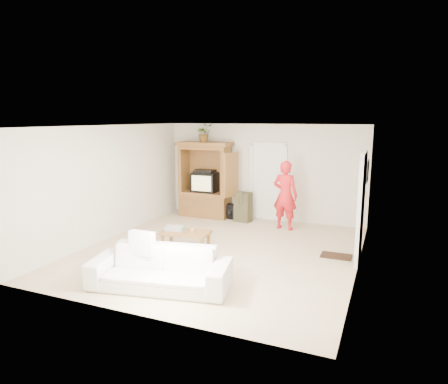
{
  "coord_description": "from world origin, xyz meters",
  "views": [
    {
      "loc": [
        3.17,
        -7.37,
        2.77
      ],
      "look_at": [
        -0.16,
        0.6,
        1.15
      ],
      "focal_mm": 32.0,
      "sensor_mm": 36.0,
      "label": 1
    }
  ],
  "objects_px": {
    "armoire": "(206,184)",
    "man": "(285,195)",
    "coffee_table": "(185,234)",
    "sofa": "(160,268)"
  },
  "relations": [
    {
      "from": "armoire",
      "to": "coffee_table",
      "type": "relative_size",
      "value": 1.97
    },
    {
      "from": "armoire",
      "to": "man",
      "type": "xyz_separation_m",
      "value": [
        2.4,
        -0.48,
        -0.04
      ]
    },
    {
      "from": "man",
      "to": "coffee_table",
      "type": "distance_m",
      "value": 2.85
    },
    {
      "from": "armoire",
      "to": "coffee_table",
      "type": "distance_m",
      "value": 2.97
    },
    {
      "from": "armoire",
      "to": "sofa",
      "type": "xyz_separation_m",
      "value": [
        1.39,
        -4.72,
        -0.58
      ]
    },
    {
      "from": "man",
      "to": "sofa",
      "type": "xyz_separation_m",
      "value": [
        -1.01,
        -4.25,
        -0.53
      ]
    },
    {
      "from": "man",
      "to": "coffee_table",
      "type": "relative_size",
      "value": 1.63
    },
    {
      "from": "man",
      "to": "armoire",
      "type": "bearing_deg",
      "value": -2.58
    },
    {
      "from": "armoire",
      "to": "man",
      "type": "bearing_deg",
      "value": -11.23
    },
    {
      "from": "man",
      "to": "coffee_table",
      "type": "bearing_deg",
      "value": 64.53
    }
  ]
}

